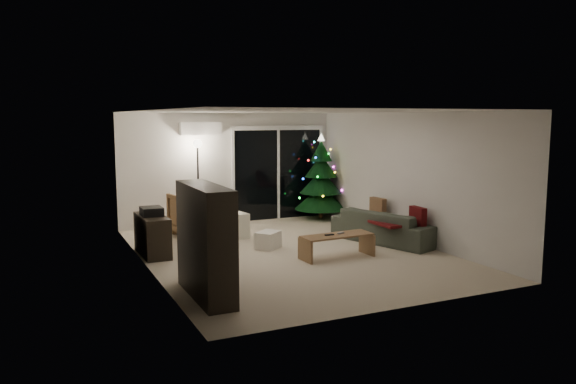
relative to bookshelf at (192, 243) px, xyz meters
name	(u,v)px	position (x,y,z in m)	size (l,w,h in m)	color
room	(279,186)	(2.71, 3.25, 0.26)	(6.50, 7.51, 2.60)	beige
bookshelf	(192,243)	(0.00, 0.00, 0.00)	(0.38, 1.51, 1.51)	black
media_cabinet	(152,235)	(0.00, 2.63, -0.41)	(0.42, 1.12, 0.70)	black
stereo	(152,211)	(0.00, 2.63, 0.02)	(0.35, 0.42, 0.15)	black
armchair	(197,214)	(1.16, 3.91, -0.31)	(0.94, 0.97, 0.88)	brown
ottoman	(231,225)	(1.73, 3.41, -0.51)	(0.55, 0.55, 0.49)	beige
cardboard_box_a	(208,237)	(1.08, 2.87, -0.59)	(0.46, 0.35, 0.33)	silver
cardboard_box_b	(268,240)	(2.03, 2.23, -0.60)	(0.45, 0.33, 0.31)	silver
side_table	(222,215)	(1.95, 4.68, -0.52)	(0.37, 0.37, 0.46)	black
floor_lamp	(198,185)	(1.41, 4.66, 0.18)	(0.30, 0.30, 1.87)	black
sofa	(386,226)	(4.30, 1.77, -0.45)	(2.11, 0.83, 0.62)	#374131
sofa_throw	(382,220)	(4.20, 1.77, -0.31)	(0.66, 1.52, 0.05)	#3C060D
cushion_a	(378,208)	(4.55, 2.42, -0.20)	(0.12, 0.41, 0.41)	olive
cushion_b	(418,218)	(4.55, 1.12, -0.20)	(0.12, 0.41, 0.41)	#3C060D
coffee_table	(337,246)	(2.83, 1.09, -0.55)	(1.28, 0.45, 0.40)	brown
remote_a	(329,235)	(2.68, 1.09, -0.34)	(0.16, 0.05, 0.02)	black
remote_b	(341,233)	(2.93, 1.14, -0.34)	(0.15, 0.04, 0.02)	slate
christmas_tree	(321,176)	(4.37, 4.55, 0.25)	(1.25, 1.25, 2.02)	#08320E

